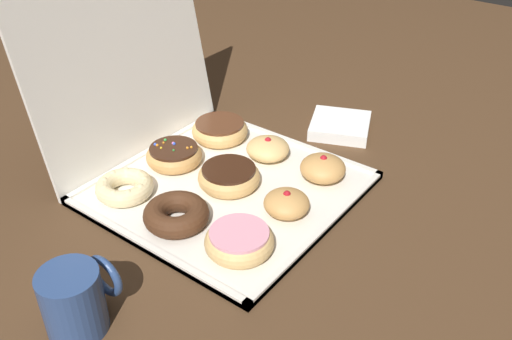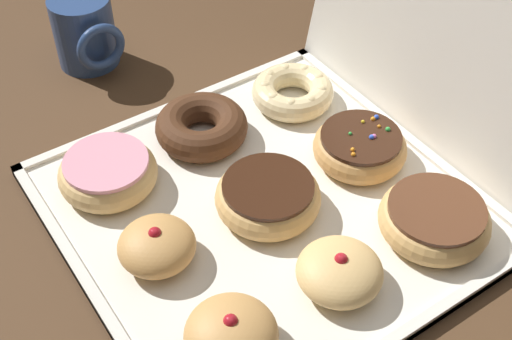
# 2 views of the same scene
# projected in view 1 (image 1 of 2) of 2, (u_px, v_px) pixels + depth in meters

# --- Properties ---
(ground_plane) EXTENTS (3.00, 3.00, 0.00)m
(ground_plane) POSITION_uv_depth(u_px,v_px,m) (227.00, 191.00, 1.06)
(ground_plane) COLOR #4C331E
(donut_box) EXTENTS (0.43, 0.43, 0.01)m
(donut_box) POSITION_uv_depth(u_px,v_px,m) (227.00, 189.00, 1.06)
(donut_box) COLOR silver
(donut_box) RESTS_ON ground
(box_lid_open) EXTENTS (0.43, 0.08, 0.43)m
(box_lid_open) POSITION_uv_depth(u_px,v_px,m) (120.00, 53.00, 1.07)
(box_lid_open) COLOR silver
(box_lid_open) RESTS_ON ground
(pink_frosted_donut_0) EXTENTS (0.11, 0.11, 0.04)m
(pink_frosted_donut_0) POSITION_uv_depth(u_px,v_px,m) (239.00, 241.00, 0.89)
(pink_frosted_donut_0) COLOR #E5B770
(pink_frosted_donut_0) RESTS_ON donut_box
(jelly_filled_donut_1) EXTENTS (0.08, 0.08, 0.05)m
(jelly_filled_donut_1) POSITION_uv_depth(u_px,v_px,m) (287.00, 203.00, 0.98)
(jelly_filled_donut_1) COLOR tan
(jelly_filled_donut_1) RESTS_ON donut_box
(jelly_filled_donut_2) EXTENTS (0.09, 0.09, 0.05)m
(jelly_filled_donut_2) POSITION_uv_depth(u_px,v_px,m) (323.00, 168.00, 1.07)
(jelly_filled_donut_2) COLOR tan
(jelly_filled_donut_2) RESTS_ON donut_box
(chocolate_cake_ring_donut_3) EXTENTS (0.11, 0.11, 0.04)m
(chocolate_cake_ring_donut_3) POSITION_uv_depth(u_px,v_px,m) (177.00, 214.00, 0.95)
(chocolate_cake_ring_donut_3) COLOR #472816
(chocolate_cake_ring_donut_3) RESTS_ON donut_box
(chocolate_frosted_donut_4) EXTENTS (0.12, 0.12, 0.04)m
(chocolate_frosted_donut_4) POSITION_uv_depth(u_px,v_px,m) (227.00, 176.00, 1.05)
(chocolate_frosted_donut_4) COLOR tan
(chocolate_frosted_donut_4) RESTS_ON donut_box
(jelly_filled_donut_5) EXTENTS (0.09, 0.09, 0.05)m
(jelly_filled_donut_5) POSITION_uv_depth(u_px,v_px,m) (269.00, 149.00, 1.13)
(jelly_filled_donut_5) COLOR #E5B770
(jelly_filled_donut_5) RESTS_ON donut_box
(cruller_donut_6) EXTENTS (0.11, 0.11, 0.03)m
(cruller_donut_6) POSITION_uv_depth(u_px,v_px,m) (124.00, 187.00, 1.03)
(cruller_donut_6) COLOR beige
(cruller_donut_6) RESTS_ON donut_box
(sprinkle_donut_7) EXTENTS (0.11, 0.11, 0.04)m
(sprinkle_donut_7) POSITION_uv_depth(u_px,v_px,m) (174.00, 155.00, 1.11)
(sprinkle_donut_7) COLOR tan
(sprinkle_donut_7) RESTS_ON donut_box
(chocolate_frosted_donut_8) EXTENTS (0.12, 0.12, 0.04)m
(chocolate_frosted_donut_8) POSITION_uv_depth(u_px,v_px,m) (220.00, 130.00, 1.20)
(chocolate_frosted_donut_8) COLOR tan
(chocolate_frosted_donut_8) RESTS_ON donut_box
(coffee_mug) EXTENTS (0.10, 0.08, 0.10)m
(coffee_mug) POSITION_uv_depth(u_px,v_px,m) (75.00, 299.00, 0.76)
(coffee_mug) COLOR navy
(coffee_mug) RESTS_ON ground
(napkin_stack) EXTENTS (0.17, 0.17, 0.03)m
(napkin_stack) POSITION_uv_depth(u_px,v_px,m) (340.00, 126.00, 1.25)
(napkin_stack) COLOR white
(napkin_stack) RESTS_ON ground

